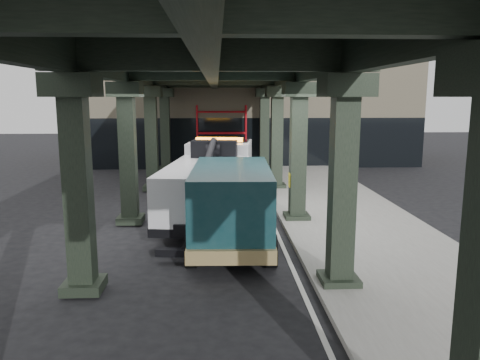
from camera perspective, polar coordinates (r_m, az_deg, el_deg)
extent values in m
plane|color=black|center=(15.13, -1.65, -7.22)|extent=(90.00, 90.00, 0.00)
cube|color=gray|center=(17.68, 13.00, -4.67)|extent=(5.00, 40.00, 0.15)
cube|color=silver|center=(17.16, 3.92, -5.12)|extent=(0.12, 38.00, 0.01)
cube|color=black|center=(11.01, 12.37, -0.61)|extent=(0.55, 0.55, 5.00)
cube|color=black|center=(10.83, 12.83, 11.17)|extent=(1.10, 1.10, 0.50)
cube|color=black|center=(11.66, 11.94, -11.89)|extent=(0.90, 0.90, 0.24)
cube|color=black|center=(16.81, 7.08, 3.18)|extent=(0.55, 0.55, 5.00)
cube|color=black|center=(16.69, 7.25, 10.87)|extent=(1.10, 1.10, 0.50)
cube|color=black|center=(17.24, 6.91, -4.50)|extent=(0.90, 0.90, 0.24)
cube|color=black|center=(22.71, 4.50, 5.01)|extent=(0.55, 0.55, 5.00)
cube|color=black|center=(22.62, 4.58, 10.69)|extent=(1.10, 1.10, 0.50)
cube|color=black|center=(23.03, 4.42, -0.75)|extent=(0.90, 0.90, 0.24)
cube|color=black|center=(28.65, 2.98, 6.08)|extent=(0.55, 0.55, 5.00)
cube|color=black|center=(28.59, 3.03, 10.58)|extent=(1.10, 1.10, 0.50)
cube|color=black|center=(28.91, 2.94, 1.48)|extent=(0.90, 0.90, 0.24)
cube|color=black|center=(11.08, -19.14, -0.87)|extent=(0.55, 0.55, 5.00)
cube|color=black|center=(10.90, -19.84, 10.82)|extent=(1.10, 1.10, 0.50)
cube|color=black|center=(11.72, -18.48, -12.08)|extent=(0.90, 0.90, 0.24)
cube|color=black|center=(16.85, -13.49, 3.00)|extent=(0.55, 0.55, 5.00)
cube|color=black|center=(16.74, -13.81, 10.66)|extent=(1.10, 1.10, 0.50)
cube|color=black|center=(17.28, -13.17, -4.65)|extent=(0.90, 0.90, 0.24)
cube|color=black|center=(22.75, -10.73, 4.87)|extent=(0.55, 0.55, 5.00)
cube|color=black|center=(22.66, -10.91, 10.55)|extent=(1.10, 1.10, 0.50)
cube|color=black|center=(23.07, -10.54, -0.88)|extent=(0.90, 0.90, 0.24)
cube|color=black|center=(28.68, -9.10, 5.97)|extent=(0.55, 0.55, 5.00)
cube|color=black|center=(28.61, -9.22, 10.46)|extent=(1.10, 1.10, 0.50)
cube|color=black|center=(28.94, -8.97, 1.38)|extent=(0.90, 0.90, 0.24)
cube|color=black|center=(16.72, 7.31, 13.61)|extent=(0.35, 32.00, 1.10)
cube|color=black|center=(16.77, -13.92, 13.39)|extent=(0.35, 32.00, 1.10)
cube|color=black|center=(16.47, -3.33, 13.73)|extent=(0.35, 32.00, 1.10)
cube|color=black|center=(16.53, -3.35, 16.15)|extent=(7.40, 32.00, 0.30)
cube|color=#C6B793|center=(34.52, 1.00, 9.26)|extent=(22.00, 10.00, 8.00)
cylinder|color=red|center=(29.47, -5.19, 5.18)|extent=(0.08, 0.08, 4.00)
cylinder|color=red|center=(28.68, -5.26, 5.05)|extent=(0.08, 0.08, 4.00)
cylinder|color=red|center=(29.50, 0.66, 5.23)|extent=(0.08, 0.08, 4.00)
cylinder|color=red|center=(28.70, 0.76, 5.09)|extent=(0.08, 0.08, 4.00)
cylinder|color=red|center=(29.55, -2.25, 3.28)|extent=(3.00, 0.08, 0.08)
cylinder|color=red|center=(29.42, -2.27, 5.80)|extent=(3.00, 0.08, 0.08)
cylinder|color=red|center=(29.36, -2.28, 8.33)|extent=(3.00, 0.08, 0.08)
cube|color=black|center=(17.35, -3.51, -2.39)|extent=(2.10, 8.16, 0.27)
cube|color=white|center=(19.87, -2.43, 1.90)|extent=(2.84, 2.89, 1.94)
cube|color=white|center=(21.06, -2.05, 0.89)|extent=(2.61, 1.07, 0.97)
cube|color=black|center=(20.07, -2.35, 3.54)|extent=(2.53, 1.69, 0.92)
cube|color=white|center=(16.01, -4.15, -0.90)|extent=(3.26, 5.68, 1.51)
cube|color=orange|center=(19.53, -2.53, 4.94)|extent=(1.96, 0.55, 0.17)
cube|color=black|center=(17.96, -3.16, 3.80)|extent=(1.79, 0.86, 0.65)
cylinder|color=black|center=(16.08, -4.07, 2.08)|extent=(0.74, 3.78, 1.45)
cube|color=black|center=(13.64, -5.84, -7.55)|extent=(0.51, 1.54, 0.19)
cube|color=black|center=(12.95, -6.44, -8.78)|extent=(1.75, 0.49, 0.19)
cylinder|color=black|center=(20.54, -5.59, -0.92)|extent=(0.53, 1.23, 1.19)
cylinder|color=silver|center=(20.54, -5.59, -0.92)|extent=(0.50, 0.70, 0.65)
cylinder|color=black|center=(20.26, 1.04, -1.03)|extent=(0.53, 1.23, 1.19)
cylinder|color=silver|center=(20.26, 1.04, -1.03)|extent=(0.50, 0.70, 0.65)
cylinder|color=black|center=(17.13, -7.67, -3.19)|extent=(0.53, 1.23, 1.19)
cylinder|color=silver|center=(17.13, -7.67, -3.19)|extent=(0.50, 0.70, 0.65)
cylinder|color=black|center=(16.79, 0.29, -3.36)|extent=(0.53, 1.23, 1.19)
cylinder|color=silver|center=(16.79, 0.29, -3.36)|extent=(0.50, 0.70, 0.65)
cylinder|color=black|center=(15.80, -8.74, -4.34)|extent=(0.53, 1.23, 1.19)
cylinder|color=silver|center=(15.80, -8.74, -4.34)|extent=(0.50, 0.70, 0.65)
cylinder|color=black|center=(15.44, -0.10, -4.57)|extent=(0.53, 1.23, 1.19)
cylinder|color=silver|center=(15.44, -0.10, -4.57)|extent=(0.50, 0.70, 0.65)
cube|color=#10343A|center=(16.81, -0.98, -1.89)|extent=(2.22, 1.25, 0.96)
cube|color=#10343A|center=(13.86, -1.04, -2.68)|extent=(2.41, 4.86, 2.07)
cube|color=#9C844F|center=(14.49, -1.02, -5.59)|extent=(2.49, 6.03, 0.37)
cube|color=black|center=(16.24, -0.99, 0.73)|extent=(2.09, 0.53, 0.89)
cube|color=black|center=(14.07, -1.04, -0.28)|extent=(2.40, 3.91, 0.58)
cube|color=silver|center=(17.45, -0.96, -2.87)|extent=(2.13, 0.20, 0.32)
cylinder|color=black|center=(16.92, -4.58, -3.80)|extent=(0.33, 0.90, 0.89)
cylinder|color=silver|center=(16.92, -4.58, -3.80)|extent=(0.36, 0.50, 0.49)
cylinder|color=black|center=(16.91, 2.64, -3.79)|extent=(0.33, 0.90, 0.89)
cylinder|color=silver|center=(16.91, 2.64, -3.79)|extent=(0.36, 0.50, 0.49)
cylinder|color=black|center=(12.65, -5.94, -8.66)|extent=(0.33, 0.90, 0.89)
cylinder|color=silver|center=(12.65, -5.94, -8.66)|extent=(0.36, 0.50, 0.49)
cylinder|color=black|center=(12.63, 3.82, -8.64)|extent=(0.33, 0.90, 0.89)
cylinder|color=silver|center=(12.63, 3.82, -8.64)|extent=(0.36, 0.50, 0.49)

